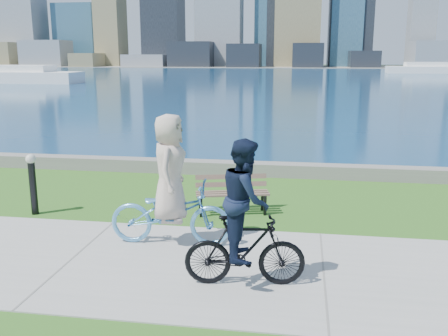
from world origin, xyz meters
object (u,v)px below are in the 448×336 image
at_px(bollard_lamp, 32,180).
at_px(cyclist_man, 245,225).
at_px(park_bench, 232,190).
at_px(cyclist_woman, 170,197).

xyz_separation_m(bollard_lamp, cyclist_man, (4.69, -2.59, 0.18)).
distance_m(park_bench, cyclist_woman, 2.15).
xyz_separation_m(park_bench, bollard_lamp, (-4.03, -0.75, 0.25)).
xyz_separation_m(park_bench, cyclist_woman, (-0.79, -1.96, 0.38)).
bearing_deg(cyclist_woman, park_bench, -24.94).
distance_m(cyclist_woman, cyclist_man, 2.00).
bearing_deg(cyclist_man, bollard_lamp, 53.71).
bearing_deg(park_bench, cyclist_man, -93.07).
xyz_separation_m(bollard_lamp, cyclist_woman, (3.24, -1.21, 0.13)).
relative_size(bollard_lamp, cyclist_man, 0.60).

